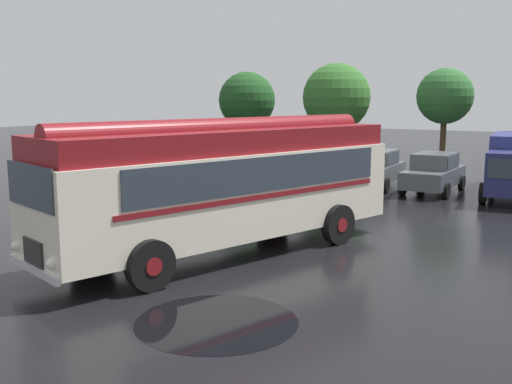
% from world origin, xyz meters
% --- Properties ---
extents(ground_plane, '(120.00, 120.00, 0.00)m').
position_xyz_m(ground_plane, '(0.00, 0.00, 0.00)').
color(ground_plane, black).
extents(vintage_bus, '(5.35, 10.36, 3.49)m').
position_xyz_m(vintage_bus, '(0.70, -0.35, 1.89)').
color(vintage_bus, silver).
rests_on(vintage_bus, ground).
extents(car_near_left, '(2.11, 4.27, 1.66)m').
position_xyz_m(car_near_left, '(0.15, 12.48, 0.85)').
color(car_near_left, '#4C5156').
rests_on(car_near_left, ground).
extents(car_mid_left, '(2.01, 4.23, 1.66)m').
position_xyz_m(car_mid_left, '(2.76, 12.37, 0.85)').
color(car_mid_left, '#4C5156').
rests_on(car_mid_left, ground).
extents(tree_far_left, '(3.36, 3.36, 5.46)m').
position_xyz_m(tree_far_left, '(-9.70, 17.69, 3.75)').
color(tree_far_left, '#4C3823').
rests_on(tree_far_left, ground).
extents(tree_left_of_centre, '(3.67, 3.67, 5.80)m').
position_xyz_m(tree_left_of_centre, '(-3.93, 17.49, 3.94)').
color(tree_left_of_centre, '#4C3823').
rests_on(tree_left_of_centre, ground).
extents(tree_centre, '(2.87, 2.87, 5.47)m').
position_xyz_m(tree_centre, '(1.50, 18.81, 4.00)').
color(tree_centre, '#4C3823').
rests_on(tree_centre, ground).
extents(traffic_cone, '(0.36, 0.36, 0.55)m').
position_xyz_m(traffic_cone, '(-4.00, -1.71, 0.28)').
color(traffic_cone, orange).
rests_on(traffic_cone, ground).
extents(puddle_patch, '(2.96, 2.96, 0.01)m').
position_xyz_m(puddle_patch, '(3.19, -4.43, 0.00)').
color(puddle_patch, black).
rests_on(puddle_patch, ground).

